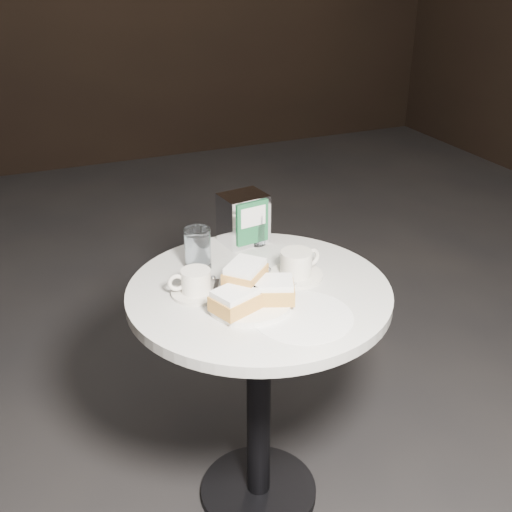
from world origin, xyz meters
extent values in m
plane|color=black|center=(0.00, 0.00, 0.00)|extent=(7.00, 7.00, 0.00)
cylinder|color=black|center=(0.00, 0.00, 0.01)|extent=(0.36, 0.36, 0.03)
cylinder|color=black|center=(0.00, 0.00, 0.36)|extent=(0.07, 0.07, 0.70)
cylinder|color=silver|center=(0.00, 0.00, 0.73)|extent=(0.70, 0.70, 0.03)
cylinder|color=white|center=(0.04, -0.17, 0.75)|extent=(0.33, 0.33, 0.00)
cylinder|color=white|center=(-0.06, -0.07, 0.75)|extent=(0.22, 0.22, 0.02)
cube|color=gold|center=(-0.11, -0.10, 0.78)|extent=(0.13, 0.12, 0.04)
cube|color=white|center=(-0.11, -0.10, 0.81)|extent=(0.12, 0.11, 0.02)
cube|color=gold|center=(0.00, -0.09, 0.78)|extent=(0.13, 0.12, 0.04)
cube|color=white|center=(0.00, -0.09, 0.81)|extent=(0.12, 0.11, 0.02)
cube|color=#C88B3D|center=(-0.06, -0.04, 0.81)|extent=(0.13, 0.13, 0.04)
cube|color=white|center=(-0.06, -0.04, 0.84)|extent=(0.12, 0.12, 0.02)
cylinder|color=silver|center=(-0.16, 0.04, 0.75)|extent=(0.15, 0.15, 0.01)
cylinder|color=white|center=(-0.16, 0.04, 0.78)|extent=(0.09, 0.09, 0.06)
cylinder|color=#885E4A|center=(-0.16, 0.04, 0.81)|extent=(0.08, 0.08, 0.00)
torus|color=silver|center=(-0.21, 0.04, 0.78)|extent=(0.05, 0.02, 0.05)
cube|color=#B8B8BD|center=(-0.11, 0.03, 0.76)|extent=(0.05, 0.09, 0.00)
sphere|color=#B7B7BC|center=(-0.10, 0.07, 0.76)|extent=(0.02, 0.02, 0.02)
cylinder|color=silver|center=(0.12, 0.02, 0.75)|extent=(0.18, 0.18, 0.01)
cylinder|color=silver|center=(0.12, 0.02, 0.79)|extent=(0.10, 0.10, 0.07)
cylinder|color=#845C48|center=(0.12, 0.02, 0.82)|extent=(0.09, 0.09, 0.00)
torus|color=silver|center=(0.17, 0.03, 0.79)|extent=(0.05, 0.02, 0.05)
cube|color=silver|center=(0.06, 0.00, 0.76)|extent=(0.06, 0.10, 0.00)
sphere|color=silver|center=(0.05, 0.05, 0.76)|extent=(0.02, 0.02, 0.02)
cylinder|color=white|center=(-0.11, 0.17, 0.80)|extent=(0.09, 0.09, 0.12)
cylinder|color=white|center=(-0.11, 0.17, 0.80)|extent=(0.08, 0.08, 0.10)
cylinder|color=white|center=(0.10, 0.26, 0.79)|extent=(0.06, 0.06, 0.10)
cylinder|color=silver|center=(0.10, 0.26, 0.79)|extent=(0.06, 0.06, 0.08)
cube|color=silver|center=(0.07, 0.28, 0.82)|extent=(0.14, 0.12, 0.15)
cube|color=#1B5F36|center=(0.08, 0.23, 0.83)|extent=(0.10, 0.02, 0.13)
cube|color=white|center=(0.08, 0.22, 0.85)|extent=(0.08, 0.01, 0.06)
camera|label=1|loc=(-0.59, -1.35, 1.57)|focal=45.00mm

